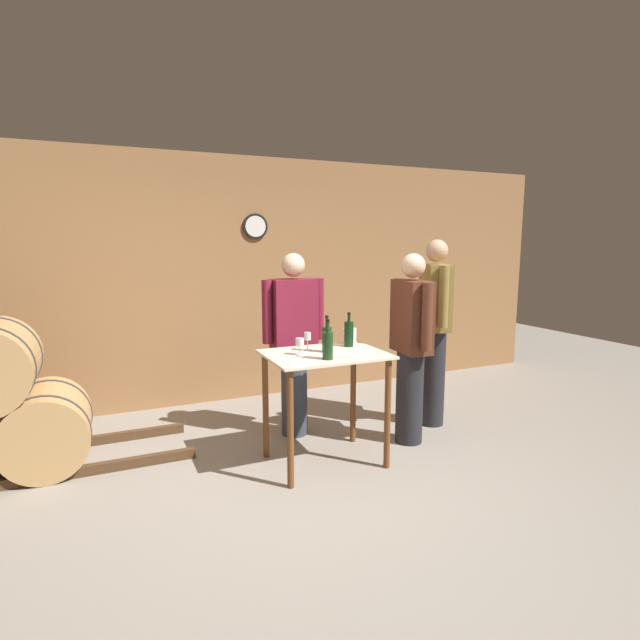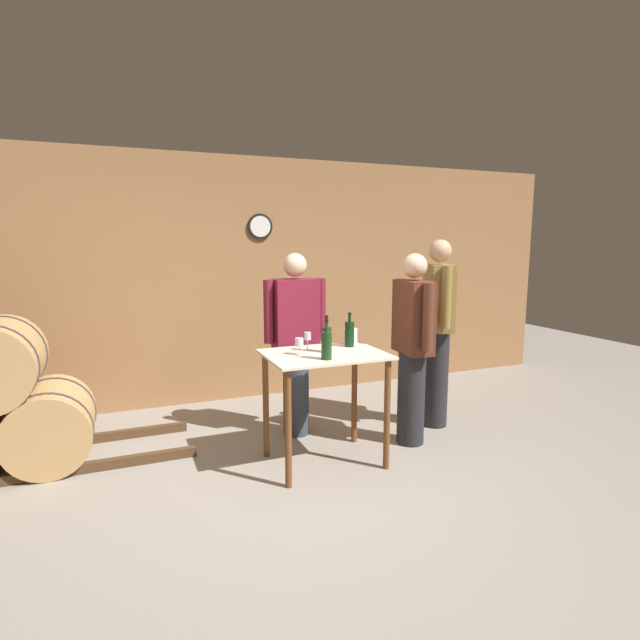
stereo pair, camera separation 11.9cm
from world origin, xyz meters
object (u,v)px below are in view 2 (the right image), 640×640
object	(u,v)px
wine_bottle_center	(350,333)
ice_bucket	(351,336)
wine_bottle_far_left	(327,345)
person_visitor_with_scarf	(437,329)
wine_bottle_left	(327,339)
person_host	(413,345)
wine_glass_near_left	(299,343)
person_visitor_bearded	(296,341)
wine_glass_near_center	(308,337)

from	to	relation	value
wine_bottle_center	ice_bucket	bearing A→B (deg)	58.56
wine_bottle_far_left	person_visitor_with_scarf	bearing A→B (deg)	22.22
wine_bottle_far_left	wine_bottle_center	world-z (taller)	wine_bottle_far_left
wine_bottle_left	person_host	distance (m)	0.85
wine_bottle_left	ice_bucket	size ratio (longest dim) A/B	2.21
person_host	wine_bottle_center	bearing A→B (deg)	172.96
wine_bottle_center	person_visitor_with_scarf	bearing A→B (deg)	11.85
wine_glass_near_left	person_visitor_bearded	world-z (taller)	person_visitor_bearded
wine_glass_near_center	ice_bucket	xyz separation A→B (m)	(0.44, 0.11, -0.04)
wine_glass_near_center	wine_glass_near_left	bearing A→B (deg)	-134.20
wine_bottle_center	person_visitor_bearded	bearing A→B (deg)	120.02
wine_bottle_left	person_visitor_with_scarf	world-z (taller)	person_visitor_with_scarf
wine_bottle_far_left	person_visitor_bearded	size ratio (longest dim) A/B	0.18
person_host	person_visitor_bearded	bearing A→B (deg)	146.13
wine_bottle_left	wine_glass_near_center	world-z (taller)	wine_bottle_left
wine_bottle_far_left	person_host	bearing A→B (deg)	16.72
wine_bottle_left	person_host	xyz separation A→B (m)	(0.84, 0.05, -0.13)
wine_bottle_left	person_visitor_with_scarf	distance (m)	1.34
ice_bucket	person_visitor_bearded	bearing A→B (deg)	130.27
wine_bottle_far_left	wine_glass_near_left	xyz separation A→B (m)	(-0.14, 0.22, -0.02)
person_visitor_bearded	person_visitor_with_scarf	bearing A→B (deg)	-12.63
person_visitor_with_scarf	person_visitor_bearded	size ratio (longest dim) A/B	1.07
person_visitor_with_scarf	wine_glass_near_center	bearing A→B (deg)	-170.80
person_host	person_visitor_bearded	xyz separation A→B (m)	(-0.87, 0.58, -0.00)
wine_glass_near_left	wine_bottle_center	bearing A→B (deg)	14.69
person_visitor_with_scarf	wine_bottle_center	bearing A→B (deg)	-168.15
wine_bottle_center	wine_glass_near_left	bearing A→B (deg)	-165.31
ice_bucket	person_visitor_bearded	size ratio (longest dim) A/B	0.08
wine_bottle_far_left	person_visitor_with_scarf	size ratio (longest dim) A/B	0.17
wine_bottle_far_left	wine_bottle_center	bearing A→B (deg)	44.51
wine_glass_near_center	ice_bucket	bearing A→B (deg)	13.75
wine_bottle_left	person_visitor_bearded	world-z (taller)	person_visitor_bearded
wine_bottle_center	wine_glass_near_left	world-z (taller)	wine_bottle_center
wine_bottle_left	wine_bottle_center	xyz separation A→B (m)	(0.26, 0.12, 0.00)
wine_bottle_left	person_visitor_bearded	size ratio (longest dim) A/B	0.18
wine_bottle_center	person_visitor_bearded	xyz separation A→B (m)	(-0.30, 0.51, -0.13)
wine_glass_near_left	person_host	bearing A→B (deg)	3.12
wine_bottle_center	person_host	size ratio (longest dim) A/B	0.17
ice_bucket	wine_bottle_far_left	bearing A→B (deg)	-132.95
wine_bottle_far_left	person_visitor_with_scarf	distance (m)	1.50
person_visitor_bearded	wine_bottle_left	bearing A→B (deg)	-86.75
wine_glass_near_center	person_visitor_with_scarf	world-z (taller)	person_visitor_with_scarf
wine_glass_near_center	person_host	xyz separation A→B (m)	(0.95, -0.06, -0.13)
wine_bottle_left	wine_bottle_center	size ratio (longest dim) A/B	1.03
wine_bottle_far_left	wine_bottle_center	distance (m)	0.50
wine_bottle_left	person_visitor_bearded	bearing A→B (deg)	93.25
wine_bottle_far_left	person_visitor_bearded	bearing A→B (deg)	86.05
wine_bottle_left	ice_bucket	world-z (taller)	wine_bottle_left
wine_bottle_far_left	person_host	size ratio (longest dim) A/B	0.18
person_host	ice_bucket	bearing A→B (deg)	162.19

